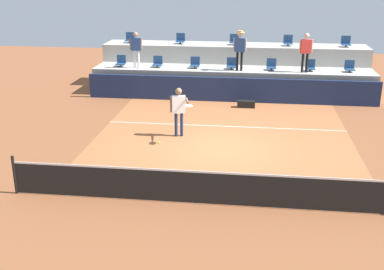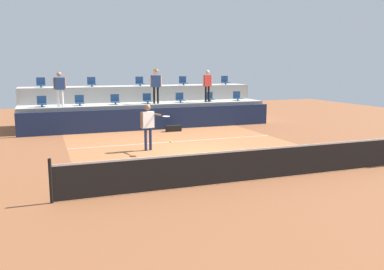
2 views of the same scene
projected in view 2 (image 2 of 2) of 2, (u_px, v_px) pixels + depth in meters
name	position (u px, v px, depth m)	size (l,w,h in m)	color
ground_plane	(197.00, 153.00, 14.88)	(40.00, 40.00, 0.00)	brown
court_inner_paint	(188.00, 148.00, 15.80)	(9.00, 10.00, 0.01)	#A36038
court_service_line	(177.00, 142.00, 17.10)	(9.00, 0.06, 0.00)	silver
tennis_net	(249.00, 164.00, 11.10)	(10.48, 0.08, 1.07)	black
sponsor_backboard	(154.00, 119.00, 20.33)	(13.00, 0.16, 1.10)	navy
seating_tier_lower	(148.00, 115.00, 21.52)	(13.00, 1.80, 1.25)	#ADAAA3
seating_tier_upper	(140.00, 104.00, 23.11)	(13.00, 1.80, 2.10)	#ADAAA3
stadium_chair_lower_far_left	(42.00, 102.00, 19.48)	(0.44, 0.40, 0.52)	#2D2D33
stadium_chair_lower_left	(80.00, 101.00, 20.10)	(0.44, 0.40, 0.52)	#2D2D33
stadium_chair_lower_mid_left	(115.00, 100.00, 20.71)	(0.44, 0.40, 0.52)	#2D2D33
stadium_chair_lower_center	(147.00, 99.00, 21.30)	(0.44, 0.40, 0.52)	#2D2D33
stadium_chair_lower_mid_right	(180.00, 98.00, 21.94)	(0.44, 0.40, 0.52)	#2D2D33
stadium_chair_lower_right	(210.00, 97.00, 22.55)	(0.44, 0.40, 0.52)	#2D2D33
stadium_chair_lower_far_right	(237.00, 97.00, 23.15)	(0.44, 0.40, 0.52)	#2D2D33
stadium_chair_upper_far_left	(41.00, 83.00, 21.01)	(0.44, 0.40, 0.52)	#2D2D33
stadium_chair_upper_left	(92.00, 83.00, 21.90)	(0.44, 0.40, 0.52)	#2D2D33
stadium_chair_upper_center	(140.00, 82.00, 22.83)	(0.44, 0.40, 0.52)	#2D2D33
stadium_chair_upper_right	(183.00, 81.00, 23.74)	(0.44, 0.40, 0.52)	#2D2D33
stadium_chair_upper_far_right	(225.00, 81.00, 24.69)	(0.44, 0.40, 0.52)	#2D2D33
tennis_player	(148.00, 122.00, 15.14)	(0.94, 1.18, 1.78)	navy
spectator_in_grey	(60.00, 86.00, 19.29)	(0.59, 0.23, 1.68)	white
spectator_with_hat	(156.00, 82.00, 20.93)	(0.61, 0.49, 1.82)	black
spectator_leaning_on_rail	(207.00, 83.00, 21.94)	(0.61, 0.28, 1.75)	black
tennis_ball	(171.00, 142.00, 12.23)	(0.07, 0.07, 0.07)	#CCE033
equipment_bag	(174.00, 128.00, 19.84)	(0.76, 0.28, 0.30)	black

